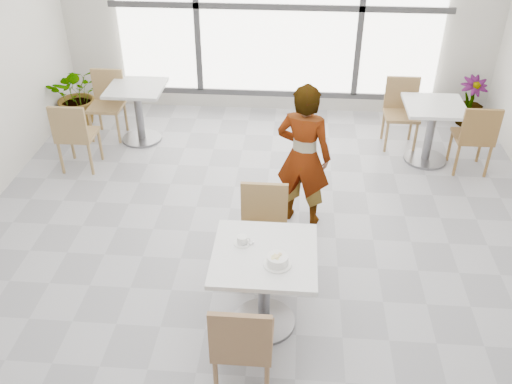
# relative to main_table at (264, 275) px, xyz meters

# --- Properties ---
(floor) EXTENTS (7.00, 7.00, 0.00)m
(floor) POSITION_rel_main_table_xyz_m (-0.10, 0.76, -0.52)
(floor) COLOR #9E9EA5
(floor) RESTS_ON ground
(wall_back) EXTENTS (6.00, 0.00, 6.00)m
(wall_back) POSITION_rel_main_table_xyz_m (-0.10, 4.26, 0.98)
(wall_back) COLOR silver
(wall_back) RESTS_ON ground
(window) EXTENTS (4.60, 0.07, 2.52)m
(window) POSITION_rel_main_table_xyz_m (-0.10, 4.20, 0.98)
(window) COLOR white
(window) RESTS_ON ground
(main_table) EXTENTS (0.80, 0.80, 0.75)m
(main_table) POSITION_rel_main_table_xyz_m (0.00, 0.00, 0.00)
(main_table) COLOR silver
(main_table) RESTS_ON ground
(chair_near) EXTENTS (0.42, 0.42, 0.87)m
(chair_near) POSITION_rel_main_table_xyz_m (-0.11, -0.66, -0.02)
(chair_near) COLOR olive
(chair_near) RESTS_ON ground
(chair_far) EXTENTS (0.42, 0.42, 0.87)m
(chair_far) POSITION_rel_main_table_xyz_m (-0.05, 0.69, -0.02)
(chair_far) COLOR #9D7948
(chair_far) RESTS_ON ground
(oatmeal_bowl) EXTENTS (0.21, 0.21, 0.09)m
(oatmeal_bowl) POSITION_rel_main_table_xyz_m (0.10, -0.13, 0.27)
(oatmeal_bowl) COLOR white
(oatmeal_bowl) RESTS_ON main_table
(coffee_cup) EXTENTS (0.16, 0.13, 0.07)m
(coffee_cup) POSITION_rel_main_table_xyz_m (-0.18, 0.10, 0.26)
(coffee_cup) COLOR white
(coffee_cup) RESTS_ON main_table
(person) EXTENTS (0.63, 0.50, 1.52)m
(person) POSITION_rel_main_table_xyz_m (0.29, 1.50, 0.24)
(person) COLOR black
(person) RESTS_ON ground
(bg_table_left) EXTENTS (0.70, 0.70, 0.75)m
(bg_table_left) POSITION_rel_main_table_xyz_m (-1.84, 3.14, -0.04)
(bg_table_left) COLOR silver
(bg_table_left) RESTS_ON ground
(bg_table_right) EXTENTS (0.70, 0.70, 0.75)m
(bg_table_right) POSITION_rel_main_table_xyz_m (1.82, 2.88, -0.04)
(bg_table_right) COLOR silver
(bg_table_right) RESTS_ON ground
(bg_chair_left_near) EXTENTS (0.42, 0.42, 0.87)m
(bg_chair_left_near) POSITION_rel_main_table_xyz_m (-2.38, 2.31, -0.02)
(bg_chair_left_near) COLOR #99794B
(bg_chair_left_near) RESTS_ON ground
(bg_chair_left_far) EXTENTS (0.42, 0.42, 0.87)m
(bg_chair_left_far) POSITION_rel_main_table_xyz_m (-2.28, 3.29, -0.02)
(bg_chair_left_far) COLOR #A3804F
(bg_chair_left_far) RESTS_ON ground
(bg_chair_right_near) EXTENTS (0.42, 0.42, 0.87)m
(bg_chair_right_near) POSITION_rel_main_table_xyz_m (2.28, 2.63, -0.02)
(bg_chair_right_near) COLOR olive
(bg_chair_right_near) RESTS_ON ground
(bg_chair_right_far) EXTENTS (0.42, 0.42, 0.87)m
(bg_chair_right_far) POSITION_rel_main_table_xyz_m (1.52, 3.32, -0.02)
(bg_chair_right_far) COLOR #9E7A4C
(bg_chair_right_far) RESTS_ON ground
(plant_left) EXTENTS (0.95, 0.90, 0.85)m
(plant_left) POSITION_rel_main_table_xyz_m (-2.80, 3.58, -0.10)
(plant_left) COLOR #5A823F
(plant_left) RESTS_ON ground
(plant_right) EXTENTS (0.41, 0.41, 0.68)m
(plant_right) POSITION_rel_main_table_xyz_m (2.57, 3.96, -0.18)
(plant_right) COLOR #507B46
(plant_right) RESTS_ON ground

